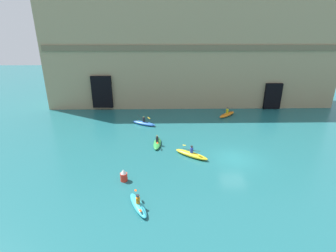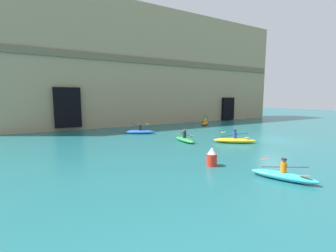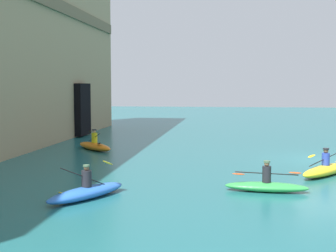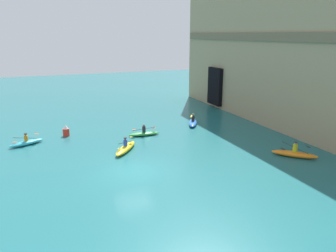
# 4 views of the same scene
# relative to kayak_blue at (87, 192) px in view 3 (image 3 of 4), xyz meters

# --- Properties ---
(ground_plane) EXTENTS (120.00, 120.00, 0.00)m
(ground_plane) POSITION_rel_kayak_blue_xyz_m (9.48, -9.27, -0.24)
(ground_plane) COLOR #1E6066
(kayak_blue) EXTENTS (3.35, 2.33, 1.22)m
(kayak_blue) POSITION_rel_kayak_blue_xyz_m (0.00, 0.00, 0.00)
(kayak_blue) COLOR blue
(kayak_blue) RESTS_ON ground
(kayak_green) EXTENTS (0.95, 2.98, 1.11)m
(kayak_green) POSITION_rel_kayak_blue_xyz_m (1.85, -6.03, -0.02)
(kayak_green) COLOR green
(kayak_green) RESTS_ON ground
(kayak_yellow) EXTENTS (3.35, 2.79, 1.15)m
(kayak_yellow) POSITION_rel_kayak_blue_xyz_m (5.28, -8.71, 0.01)
(kayak_yellow) COLOR yellow
(kayak_yellow) RESTS_ON ground
(kayak_orange) EXTENTS (3.01, 2.99, 1.22)m
(kayak_orange) POSITION_rel_kayak_blue_xyz_m (11.52, 3.15, 0.02)
(kayak_orange) COLOR orange
(kayak_orange) RESTS_ON ground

